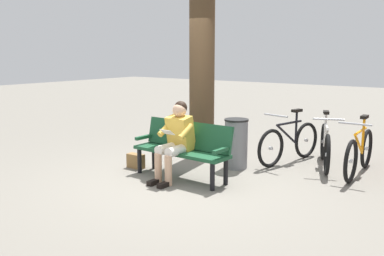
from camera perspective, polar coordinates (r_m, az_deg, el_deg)
ground_plane at (r=6.44m, az=-1.32°, el=-7.18°), size 40.00×40.00×0.00m
bench at (r=6.50m, az=-1.11°, el=-2.39°), size 1.62×0.54×0.87m
person_reading at (r=6.35m, az=-2.18°, el=-1.23°), size 0.50×0.78×1.20m
handbag at (r=7.18m, az=-7.62°, el=-4.44°), size 0.30×0.15×0.24m
tree_trunk at (r=7.59m, az=1.36°, el=8.33°), size 0.45×0.45×3.35m
litter_bin at (r=7.09m, az=5.99°, el=-2.10°), size 0.40×0.40×0.83m
bicycle_red at (r=7.17m, az=21.70°, el=-3.13°), size 0.48×1.68×0.94m
bicycle_green at (r=7.49m, az=17.57°, el=-2.33°), size 0.72×1.58×0.94m
bicycle_silver at (r=7.62m, az=13.04°, el=-1.91°), size 0.56×1.65×0.94m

